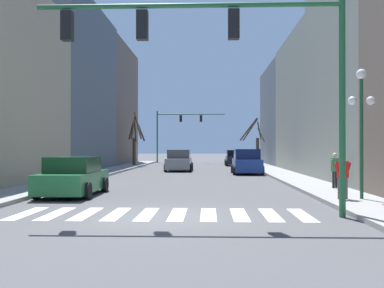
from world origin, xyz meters
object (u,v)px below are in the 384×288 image
Objects in this scene: street_lamp_right_corner at (361,107)px; car_at_intersection at (179,161)px; car_parked_left_far at (73,177)px; traffic_signal_far at (177,124)px; street_tree_left_near at (135,139)px; car_parked_right_far at (247,162)px; street_tree_right_near at (255,142)px; pedestrian_crossing_street at (335,167)px; traffic_signal_near at (225,46)px; pedestrian_on_right_sidewalk at (343,173)px; car_parked_left_near at (235,158)px.

car_at_intersection is (-7.81, 20.99, -2.56)m from street_lamp_right_corner.
traffic_signal_far is at bearing -2.41° from car_parked_left_far.
car_at_intersection is 0.89× the size of street_tree_left_near.
street_tree_right_near is (2.10, 14.11, 1.61)m from car_parked_right_far.
car_at_intersection is 9.85m from street_tree_left_near.
car_parked_right_far is at bearing 53.83° from pedestrian_crossing_street.
traffic_signal_near reaches higher than car_parked_right_far.
traffic_signal_far reaches higher than street_tree_left_near.
street_lamp_right_corner reaches higher than pedestrian_on_right_sidewalk.
traffic_signal_far is at bearing -94.24° from pedestrian_on_right_sidewalk.
traffic_signal_far is 5.50× the size of pedestrian_on_right_sidewalk.
pedestrian_on_right_sidewalk is 31.81m from street_tree_left_near.
pedestrian_crossing_street is (2.81, -27.35, 0.30)m from car_parked_left_near.
traffic_signal_near is 5.62× the size of pedestrian_on_right_sidewalk.
traffic_signal_near is 34.56m from street_tree_right_near.
traffic_signal_far is 5.49× the size of pedestrian_crossing_street.
street_tree_right_near is 0.91× the size of street_tree_left_near.
pedestrian_crossing_street is 1.00× the size of pedestrian_on_right_sidewalk.
pedestrian_crossing_street is 4.42m from pedestrian_on_right_sidewalk.
car_parked_left_near is at bearing 12.66° from street_tree_left_near.
car_parked_left_far is (-3.08, -18.87, -0.07)m from car_at_intersection.
pedestrian_on_right_sidewalk is (-0.93, -4.32, -0.00)m from pedestrian_crossing_street.
car_parked_left_far is at bearing -92.41° from traffic_signal_far.
pedestrian_crossing_street reaches higher than car_parked_left_far.
street_lamp_right_corner is at bearing -101.03° from car_parked_left_far.
street_lamp_right_corner reaches higher than car_parked_left_far.
pedestrian_on_right_sidewalk is (1.89, -16.97, 0.23)m from car_parked_right_far.
pedestrian_crossing_street is at bearing 25.62° from car_at_intersection.
traffic_signal_far is 19.82m from car_at_intersection.
car_parked_right_far is 1.00× the size of car_parked_left_near.
car_at_intersection reaches higher than car_parked_left_near.
pedestrian_crossing_street is (11.13, 2.09, 0.33)m from car_parked_left_far.
pedestrian_on_right_sidewalk reaches higher than car_parked_left_far.
street_tree_right_near is (-0.48, 30.96, -0.92)m from street_lamp_right_corner.
traffic_signal_far is (-4.38, 43.59, -0.02)m from traffic_signal_near.
pedestrian_crossing_street is at bearing 55.34° from traffic_signal_near.
street_lamp_right_corner is 17.24m from car_parked_right_far.
car_at_intersection reaches higher than car_parked_left_far.
car_parked_left_near is 11.79m from car_at_intersection.
car_at_intersection is at bearing 51.61° from car_parked_right_far.
car_at_intersection is 12.48m from street_tree_right_near.
traffic_signal_near is at bearing -84.27° from traffic_signal_far.
street_tree_right_near reaches higher than car_parked_right_far.
car_parked_left_far is at bearing 141.86° from pedestrian_crossing_street.
car_parked_right_far is (2.33, 20.09, -3.99)m from traffic_signal_near.
pedestrian_on_right_sidewalk reaches higher than car_parked_left_near.
street_tree_right_near is (7.32, 9.97, 1.64)m from car_at_intersection.
traffic_signal_near is 6.45m from pedestrian_on_right_sidewalk.
pedestrian_on_right_sidewalk is (8.59, -40.46, -3.73)m from traffic_signal_far.
street_tree_right_near reaches higher than street_lamp_right_corner.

